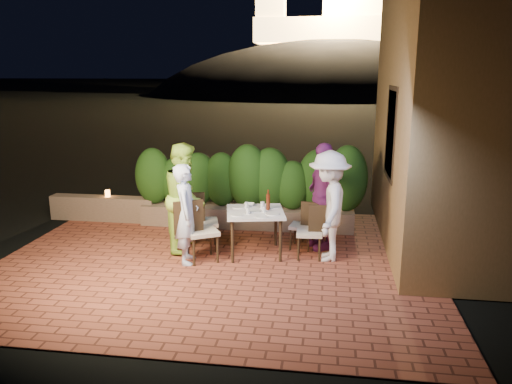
% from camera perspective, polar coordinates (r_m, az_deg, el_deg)
% --- Properties ---
extents(ground, '(400.00, 400.00, 0.00)m').
position_cam_1_polar(ground, '(7.89, -5.33, -8.98)').
color(ground, black).
rests_on(ground, ground).
extents(terrace_floor, '(7.00, 6.00, 0.15)m').
position_cam_1_polar(terrace_floor, '(8.36, -4.51, -8.03)').
color(terrace_floor, brown).
rests_on(terrace_floor, ground).
extents(building_wall, '(1.60, 5.00, 5.00)m').
position_cam_1_polar(building_wall, '(9.27, 20.02, 9.69)').
color(building_wall, olive).
rests_on(building_wall, ground).
extents(window_pane, '(0.08, 1.00, 1.40)m').
position_cam_1_polar(window_pane, '(8.69, 15.33, 6.50)').
color(window_pane, black).
rests_on(window_pane, building_wall).
extents(window_frame, '(0.06, 1.15, 1.55)m').
position_cam_1_polar(window_frame, '(8.69, 15.27, 6.51)').
color(window_frame, black).
rests_on(window_frame, building_wall).
extents(planter, '(4.20, 0.55, 0.40)m').
position_cam_1_polar(planter, '(9.91, -1.11, -2.82)').
color(planter, brown).
rests_on(planter, ground).
extents(hedge, '(4.00, 0.70, 1.10)m').
position_cam_1_polar(hedge, '(9.72, -1.13, 1.42)').
color(hedge, '#193B10').
rests_on(hedge, planter).
extents(parapet, '(2.20, 0.30, 0.50)m').
position_cam_1_polar(parapet, '(10.78, -17.05, -1.79)').
color(parapet, brown).
rests_on(parapet, ground).
extents(hill, '(52.00, 40.00, 22.00)m').
position_cam_1_polar(hill, '(67.44, 8.57, 7.52)').
color(hill, black).
rests_on(hill, ground).
extents(fortress, '(26.00, 8.00, 8.00)m').
position_cam_1_polar(fortress, '(67.49, 9.03, 19.85)').
color(fortress, '#FFCC7A').
rests_on(fortress, hill).
extents(dining_table, '(1.11, 1.11, 0.75)m').
position_cam_1_polar(dining_table, '(8.39, -0.10, -4.64)').
color(dining_table, white).
rests_on(dining_table, ground).
extents(plate_nw, '(0.20, 0.20, 0.01)m').
position_cam_1_polar(plate_nw, '(8.04, -2.19, -2.63)').
color(plate_nw, white).
rests_on(plate_nw, dining_table).
extents(plate_sw, '(0.22, 0.22, 0.01)m').
position_cam_1_polar(plate_sw, '(8.50, -1.99, -1.73)').
color(plate_sw, white).
rests_on(plate_sw, dining_table).
extents(plate_ne, '(0.24, 0.24, 0.01)m').
position_cam_1_polar(plate_ne, '(8.11, 1.86, -2.49)').
color(plate_ne, white).
rests_on(plate_ne, dining_table).
extents(plate_se, '(0.20, 0.20, 0.01)m').
position_cam_1_polar(plate_se, '(8.49, 1.97, -1.75)').
color(plate_se, white).
rests_on(plate_se, dining_table).
extents(plate_centre, '(0.21, 0.21, 0.01)m').
position_cam_1_polar(plate_centre, '(8.26, -0.25, -2.18)').
color(plate_centre, white).
rests_on(plate_centre, dining_table).
extents(plate_front, '(0.20, 0.20, 0.01)m').
position_cam_1_polar(plate_front, '(7.95, 0.62, -2.81)').
color(plate_front, white).
rests_on(plate_front, dining_table).
extents(glass_nw, '(0.06, 0.06, 0.10)m').
position_cam_1_polar(glass_nw, '(8.10, -0.96, -2.15)').
color(glass_nw, silver).
rests_on(glass_nw, dining_table).
extents(glass_sw, '(0.06, 0.06, 0.10)m').
position_cam_1_polar(glass_sw, '(8.45, -1.11, -1.51)').
color(glass_sw, silver).
rests_on(glass_sw, dining_table).
extents(glass_ne, '(0.06, 0.06, 0.10)m').
position_cam_1_polar(glass_ne, '(8.18, 0.90, -1.99)').
color(glass_ne, silver).
rests_on(glass_ne, dining_table).
extents(glass_se, '(0.07, 0.07, 0.12)m').
position_cam_1_polar(glass_se, '(8.40, 0.75, -1.51)').
color(glass_se, silver).
rests_on(glass_se, dining_table).
extents(beer_bottle, '(0.07, 0.07, 0.35)m').
position_cam_1_polar(beer_bottle, '(8.31, 1.39, -0.89)').
color(beer_bottle, '#4D1C0C').
rests_on(beer_bottle, dining_table).
extents(bowl, '(0.18, 0.18, 0.04)m').
position_cam_1_polar(bowl, '(8.59, -0.77, -1.44)').
color(bowl, white).
rests_on(bowl, dining_table).
extents(chair_left_front, '(0.65, 0.65, 1.02)m').
position_cam_1_polar(chair_left_front, '(8.11, -6.17, -4.37)').
color(chair_left_front, black).
rests_on(chair_left_front, ground).
extents(chair_left_back, '(0.58, 0.58, 1.01)m').
position_cam_1_polar(chair_left_back, '(8.61, -5.97, -3.32)').
color(chair_left_back, black).
rests_on(chair_left_back, ground).
extents(chair_right_front, '(0.43, 0.43, 0.90)m').
position_cam_1_polar(chair_right_front, '(8.25, 6.12, -4.51)').
color(chair_right_front, black).
rests_on(chair_right_front, ground).
extents(chair_right_back, '(0.45, 0.45, 0.84)m').
position_cam_1_polar(chair_right_back, '(8.68, 5.26, -3.77)').
color(chair_right_back, black).
rests_on(chair_right_back, ground).
extents(diner_blue, '(0.49, 0.65, 1.61)m').
position_cam_1_polar(diner_blue, '(7.98, -7.96, -2.50)').
color(diner_blue, silver).
rests_on(diner_blue, ground).
extents(diner_green, '(0.81, 0.98, 1.85)m').
position_cam_1_polar(diner_green, '(8.56, -8.07, -0.57)').
color(diner_green, '#A5DA44').
rests_on(diner_green, ground).
extents(diner_white, '(0.68, 1.17, 1.79)m').
position_cam_1_polar(diner_white, '(8.10, 8.33, -1.61)').
color(diner_white, white).
rests_on(diner_white, ground).
extents(diner_purple, '(0.85, 1.17, 1.85)m').
position_cam_1_polar(diner_purple, '(8.62, 7.67, -0.47)').
color(diner_purple, '#7F2A75').
rests_on(diner_purple, ground).
extents(parapet_lamp, '(0.10, 0.10, 0.14)m').
position_cam_1_polar(parapet_lamp, '(10.66, -16.60, -0.16)').
color(parapet_lamp, orange).
rests_on(parapet_lamp, parapet).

